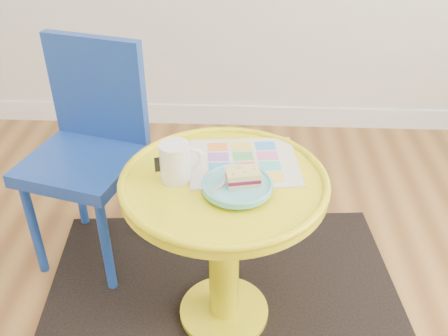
{
  "coord_description": "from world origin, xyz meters",
  "views": [
    {
      "loc": [
        0.15,
        -0.65,
        1.42
      ],
      "look_at": [
        0.09,
        0.56,
        0.62
      ],
      "focal_mm": 40.0,
      "sensor_mm": 36.0,
      "label": 1
    }
  ],
  "objects_px": {
    "side_table": "(224,223)",
    "plate": "(237,186)",
    "newspaper": "(244,162)",
    "chair": "(89,141)",
    "mug": "(176,161)"
  },
  "relations": [
    {
      "from": "side_table",
      "to": "plate",
      "type": "height_order",
      "value": "plate"
    },
    {
      "from": "plate",
      "to": "chair",
      "type": "bearing_deg",
      "value": 143.13
    },
    {
      "from": "plate",
      "to": "side_table",
      "type": "bearing_deg",
      "value": 124.09
    },
    {
      "from": "mug",
      "to": "plate",
      "type": "height_order",
      "value": "mug"
    },
    {
      "from": "chair",
      "to": "newspaper",
      "type": "distance_m",
      "value": 0.64
    },
    {
      "from": "chair",
      "to": "plate",
      "type": "bearing_deg",
      "value": -21.52
    },
    {
      "from": "mug",
      "to": "plate",
      "type": "xyz_separation_m",
      "value": [
        0.18,
        -0.06,
        -0.04
      ]
    },
    {
      "from": "side_table",
      "to": "newspaper",
      "type": "bearing_deg",
      "value": 58.47
    },
    {
      "from": "side_table",
      "to": "plate",
      "type": "bearing_deg",
      "value": -55.91
    },
    {
      "from": "newspaper",
      "to": "mug",
      "type": "xyz_separation_m",
      "value": [
        -0.19,
        -0.1,
        0.06
      ]
    },
    {
      "from": "mug",
      "to": "plate",
      "type": "distance_m",
      "value": 0.19
    },
    {
      "from": "chair",
      "to": "mug",
      "type": "bearing_deg",
      "value": -28.39
    },
    {
      "from": "newspaper",
      "to": "plate",
      "type": "bearing_deg",
      "value": -101.92
    },
    {
      "from": "chair",
      "to": "plate",
      "type": "height_order",
      "value": "chair"
    },
    {
      "from": "side_table",
      "to": "mug",
      "type": "bearing_deg",
      "value": -178.42
    }
  ]
}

